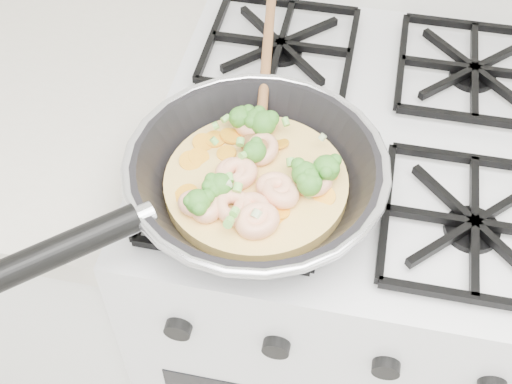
# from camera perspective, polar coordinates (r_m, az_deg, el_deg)

# --- Properties ---
(stove) EXTENTS (0.60, 0.60, 0.92)m
(stove) POSITION_cam_1_polar(r_m,az_deg,el_deg) (1.34, 6.75, -8.37)
(stove) COLOR white
(stove) RESTS_ON ground
(skillet) EXTENTS (0.43, 0.59, 0.10)m
(skillet) POSITION_cam_1_polar(r_m,az_deg,el_deg) (0.84, -0.30, 1.25)
(skillet) COLOR black
(skillet) RESTS_ON stove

